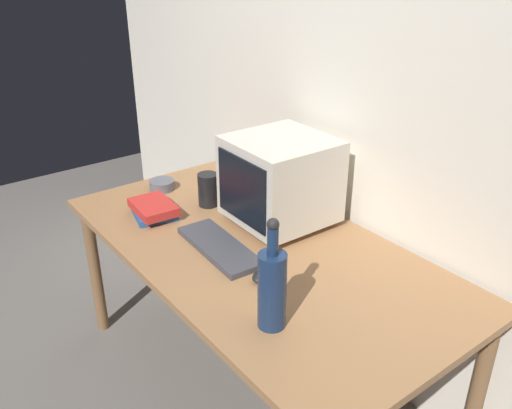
% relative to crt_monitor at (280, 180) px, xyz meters
% --- Properties ---
extents(ground_plane, '(6.00, 6.00, 0.00)m').
position_rel_crt_monitor_xyz_m(ground_plane, '(0.10, -0.20, -0.91)').
color(ground_plane, slate).
extents(back_wall, '(4.00, 0.08, 2.50)m').
position_rel_crt_monitor_xyz_m(back_wall, '(0.10, 0.31, 0.34)').
color(back_wall, silver).
rests_on(back_wall, ground).
extents(desk, '(1.71, 0.89, 0.72)m').
position_rel_crt_monitor_xyz_m(desk, '(0.10, -0.20, -0.27)').
color(desk, '#9E7047').
rests_on(desk, ground).
extents(crt_monitor, '(0.39, 0.40, 0.37)m').
position_rel_crt_monitor_xyz_m(crt_monitor, '(0.00, 0.00, 0.00)').
color(crt_monitor, beige).
rests_on(crt_monitor, desk).
extents(keyboard, '(0.43, 0.18, 0.02)m').
position_rel_crt_monitor_xyz_m(keyboard, '(0.03, -0.33, -0.18)').
color(keyboard, '#3F3F47').
rests_on(keyboard, desk).
extents(computer_mouse, '(0.09, 0.11, 0.04)m').
position_rel_crt_monitor_xyz_m(computer_mouse, '(0.30, -0.32, -0.17)').
color(computer_mouse, black).
rests_on(computer_mouse, desk).
extents(bottle_tall, '(0.09, 0.09, 0.37)m').
position_rel_crt_monitor_xyz_m(bottle_tall, '(0.51, -0.45, -0.05)').
color(bottle_tall, navy).
rests_on(bottle_tall, desk).
extents(bottle_short, '(0.06, 0.06, 0.17)m').
position_rel_crt_monitor_xyz_m(bottle_short, '(-0.36, -0.01, -0.13)').
color(bottle_short, '#1E4C23').
rests_on(bottle_short, desk).
extents(book_stack, '(0.23, 0.20, 0.06)m').
position_rel_crt_monitor_xyz_m(book_stack, '(-0.37, -0.40, -0.16)').
color(book_stack, '#28569E').
rests_on(book_stack, desk).
extents(mug, '(0.12, 0.08, 0.09)m').
position_rel_crt_monitor_xyz_m(mug, '(-0.52, 0.13, -0.15)').
color(mug, '#CC383D').
rests_on(mug, desk).
extents(cd_spindle, '(0.12, 0.12, 0.04)m').
position_rel_crt_monitor_xyz_m(cd_spindle, '(-0.60, -0.23, -0.17)').
color(cd_spindle, '#595B66').
rests_on(cd_spindle, desk).
extents(metal_canister, '(0.09, 0.09, 0.15)m').
position_rel_crt_monitor_xyz_m(metal_canister, '(-0.32, -0.15, -0.12)').
color(metal_canister, black).
rests_on(metal_canister, desk).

